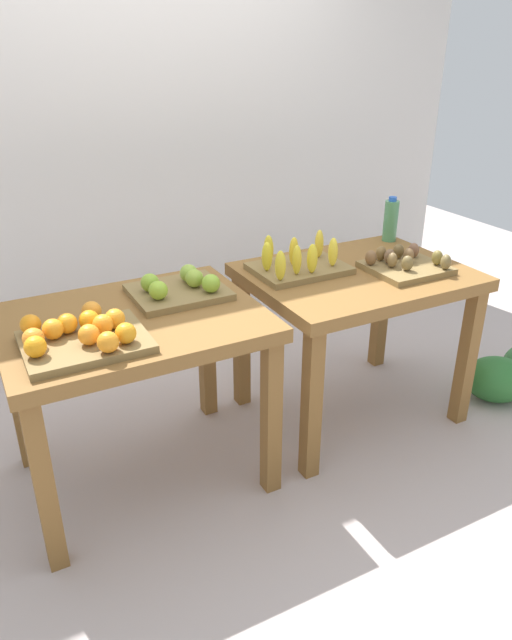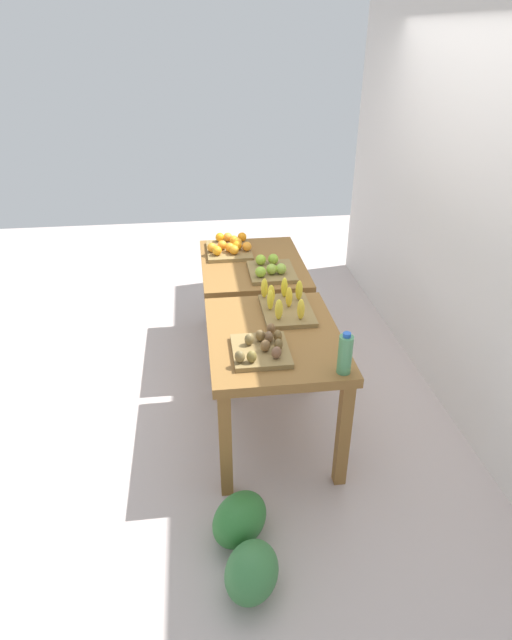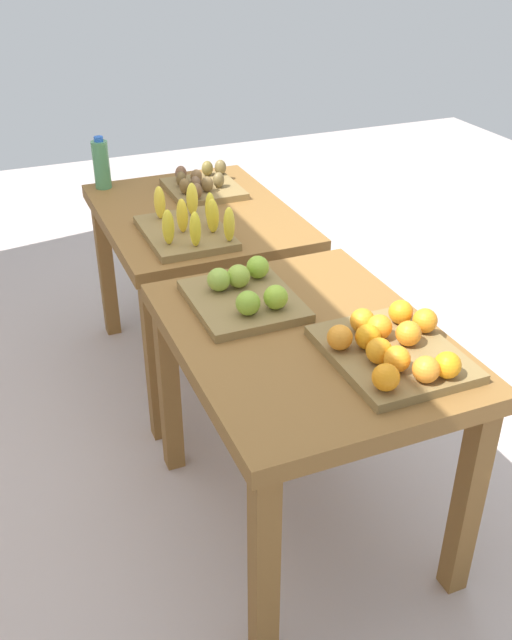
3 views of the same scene
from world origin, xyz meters
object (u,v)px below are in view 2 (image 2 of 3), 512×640
Objects in this scene: water_bottle at (345,354)px; display_table_left at (252,275)px; watermelon_pile at (245,543)px; apple_bin at (271,269)px; display_table_right at (274,350)px; orange_bin at (230,247)px; kiwi_bin at (262,348)px; banana_crate at (285,306)px.

display_table_left is at bearing -168.83° from water_bottle.
apple_bin is at bearing 167.72° from watermelon_pile.
display_table_right reaches higher than watermelon_pile.
orange_bin is at bearing 177.01° from watermelon_pile.
orange_bin is 1.11× the size of apple_bin.
display_table_left is 0.32m from orange_bin.
display_table_right is at bearing 153.56° from kiwi_bin.
banana_crate reaches higher than display_table_right.
orange_bin reaches higher than display_table_right.
orange_bin is 1.82× the size of water_bottle.
display_table_left reaches higher than watermelon_pile.
orange_bin is 1.01× the size of banana_crate.
display_table_right is 2.34× the size of orange_bin.
apple_bin is at bearing 172.77° from display_table_right.
banana_crate is at bearing 156.80° from display_table_right.
apple_bin is at bearing 23.84° from display_table_left.
display_table_right is at bearing 0.00° from display_table_left.
banana_crate is 0.74m from water_bottle.
banana_crate reaches higher than apple_bin.
display_table_right is 0.33m from banana_crate.
apple_bin is 1.09× the size of kiwi_bin.
water_bottle reaches higher than display_table_right.
display_table_left is 2.60× the size of apple_bin.
apple_bin reaches higher than watermelon_pile.
banana_crate is at bearing -164.66° from water_bottle.
watermelon_pile is (2.28, -0.12, -0.71)m from orange_bin.
display_table_right is 0.89m from apple_bin.
banana_crate is at bearing 7.61° from display_table_left.
banana_crate is 0.52m from kiwi_bin.
water_bottle is (0.71, 0.19, 0.07)m from banana_crate.
water_bottle is (1.56, 0.31, 0.23)m from display_table_left.
display_table_left is 4.27× the size of water_bottle.
water_bottle reaches higher than orange_bin.
kiwi_bin is 0.48m from water_bottle.
display_table_left is 1.12m from display_table_right.
banana_crate is at bearing 14.28° from orange_bin.
orange_bin is 1.12m from banana_crate.
display_table_right is 1.11m from watermelon_pile.
apple_bin is 1.97m from watermelon_pile.
kiwi_bin is at bearing -4.38° from display_table_left.
orange_bin is 1.85m from water_bottle.
display_table_right is at bearing 163.15° from watermelon_pile.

